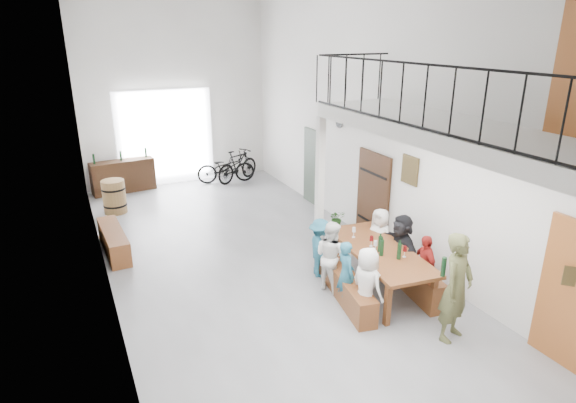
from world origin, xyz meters
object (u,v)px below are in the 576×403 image
serving_counter (123,176)px  bicycle_near (226,168)px  tasting_table (380,253)px  bench_inner (345,286)px  host_standing (457,287)px  oak_barrel (114,197)px  side_bench (114,241)px

serving_counter → bicycle_near: size_ratio=1.00×
tasting_table → bicycle_near: bearing=99.4°
bench_inner → host_standing: 1.96m
tasting_table → serving_counter: (-3.34, 7.79, -0.25)m
host_standing → bicycle_near: 9.07m
host_standing → bicycle_near: size_ratio=0.98×
tasting_table → bicycle_near: (-0.39, 7.38, -0.25)m
oak_barrel → serving_counter: (0.44, 1.69, 0.03)m
host_standing → bench_inner: bearing=96.8°
oak_barrel → serving_counter: 1.75m
side_bench → oak_barrel: bearing=82.8°
tasting_table → side_bench: tasting_table is taller
side_bench → serving_counter: 4.22m
tasting_table → side_bench: (-4.09, 3.64, -0.45)m
bench_inner → serving_counter: size_ratio=1.17×
tasting_table → serving_counter: size_ratio=1.44×
bench_inner → serving_counter: bearing=119.4°
tasting_table → serving_counter: 8.48m
tasting_table → bench_inner: 0.84m
oak_barrel → host_standing: size_ratio=0.50×
side_bench → bench_inner: bearing=-47.1°
bench_inner → side_bench: 4.99m
tasting_table → host_standing: bearing=-78.1°
side_bench → serving_counter: size_ratio=1.03×
host_standing → oak_barrel: bearing=96.4°
bench_inner → bicycle_near: (0.31, 7.39, 0.22)m
bench_inner → oak_barrel: size_ratio=2.39×
tasting_table → host_standing: size_ratio=1.49×
serving_counter → host_standing: (3.50, -9.45, 0.39)m
tasting_table → bicycle_near: size_ratio=1.45×
bicycle_near → oak_barrel: bearing=121.6°
host_standing → bicycle_near: host_standing is taller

